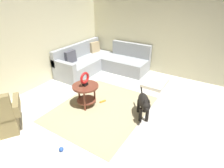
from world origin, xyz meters
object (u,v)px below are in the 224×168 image
(side_table, at_px, (86,90))
(dog_toy_rope, at_px, (103,101))
(sectional_couch, at_px, (100,62))
(dog_toy_ball, at_px, (61,149))
(dog_bed_mat, at_px, (155,83))
(dog, at_px, (144,103))
(torus_sculpture, at_px, (85,79))

(side_table, bearing_deg, dog_toy_rope, -38.38)
(sectional_couch, height_order, dog_toy_ball, sectional_couch)
(dog_bed_mat, bearing_deg, dog, -168.90)
(dog_bed_mat, distance_m, dog_toy_rope, 1.75)
(sectional_couch, bearing_deg, dog_bed_mat, -90.16)
(dog_toy_rope, bearing_deg, dog, -92.09)
(side_table, relative_size, torus_sculpture, 1.84)
(dog_toy_ball, bearing_deg, dog_toy_rope, 9.17)
(dog_bed_mat, relative_size, dog_toy_rope, 5.02)
(dog_bed_mat, relative_size, dog_toy_ball, 9.84)
(torus_sculpture, relative_size, dog_toy_ball, 4.01)
(torus_sculpture, bearing_deg, dog, -78.26)
(dog, height_order, dog_toy_rope, dog)
(dog_toy_rope, bearing_deg, sectional_couch, 36.74)
(dog_bed_mat, height_order, dog_toy_ball, dog_bed_mat)
(dog_bed_mat, xyz_separation_m, dog_toy_rope, (-1.58, 0.76, -0.02))
(sectional_couch, relative_size, dog_bed_mat, 2.81)
(dog_toy_ball, bearing_deg, torus_sculpture, 21.19)
(side_table, bearing_deg, sectional_couch, 26.20)
(dog_toy_ball, bearing_deg, side_table, 21.19)
(torus_sculpture, relative_size, dog_bed_mat, 0.41)
(sectional_couch, height_order, side_table, sectional_couch)
(dog, distance_m, dog_toy_ball, 1.83)
(dog_bed_mat, bearing_deg, dog_toy_ball, 171.31)
(sectional_couch, relative_size, dog, 3.02)
(dog_bed_mat, height_order, dog, dog)
(dog, bearing_deg, dog_toy_rope, -34.09)
(dog_toy_rope, bearing_deg, side_table, 141.62)
(side_table, distance_m, dog, 1.35)
(dog, relative_size, dog_toy_rope, 4.68)
(torus_sculpture, height_order, dog_toy_rope, torus_sculpture)
(dog_bed_mat, xyz_separation_m, dog_toy_ball, (-3.22, 0.49, -0.00))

